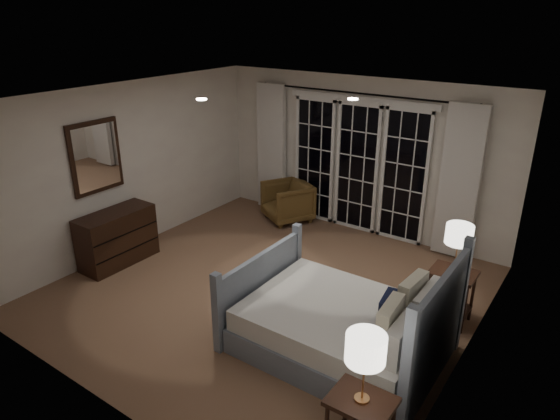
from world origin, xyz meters
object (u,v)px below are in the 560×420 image
Objects in this scene: bed at (344,326)px; lamp_right at (459,235)px; nightstand_right at (451,289)px; lamp_left at (366,349)px; dresser at (117,237)px; armchair at (287,202)px.

lamp_right reaches higher than bed.
lamp_left is at bearing -89.06° from nightstand_right.
dresser reaches higher than nightstand_right.
bed is at bearing -16.24° from armchair.
dresser reaches higher than armchair.
lamp_right is (-0.00, 0.00, 0.69)m from nightstand_right.
bed is 3.64× the size of lamp_right.
nightstand_right is 0.88× the size of armchair.
armchair is at bearing 67.49° from dresser.
armchair is (-3.31, 3.83, -0.78)m from lamp_left.
bed is at bearing -121.01° from nightstand_right.
bed is at bearing 0.90° from dresser.
nightstand_right is at bearing 90.94° from lamp_left.
bed reaches higher than nightstand_right.
lamp_right is at bearing 90.94° from lamp_left.
bed is 1.64m from lamp_right.
armchair is at bearing 156.55° from nightstand_right.
lamp_right reaches higher than armchair.
dresser is at bearing 165.66° from lamp_left.
lamp_right is at bearing 165.96° from nightstand_right.
lamp_left is 1.02× the size of lamp_right.
lamp_left is 4.63m from dresser.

